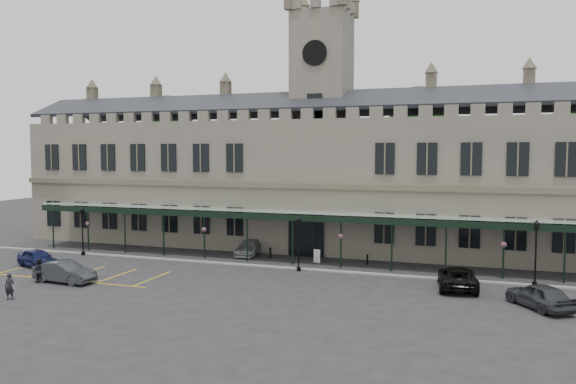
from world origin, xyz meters
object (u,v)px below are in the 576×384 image
(lamp_post_right, at_px, (536,247))
(person_a, at_px, (10,287))
(traffic_cone, at_px, (528,300))
(car_left_b, at_px, (65,272))
(sign_board, at_px, (317,256))
(lamp_post_mid, at_px, (299,238))
(car_van, at_px, (458,277))
(lamp_post_left, at_px, (82,226))
(car_right_a, at_px, (539,296))
(station_building, at_px, (321,180))
(clock_tower, at_px, (322,110))
(person_b, at_px, (39,270))
(car_taxi, at_px, (249,248))
(car_left_a, at_px, (38,258))

(lamp_post_right, xyz_separation_m, person_a, (-31.18, -14.27, -1.90))
(traffic_cone, relative_size, car_left_b, 0.14)
(lamp_post_right, xyz_separation_m, sign_board, (-16.33, 3.14, -2.18))
(lamp_post_mid, xyz_separation_m, car_van, (11.78, -1.77, -1.82))
(sign_board, bearing_deg, lamp_post_left, -150.21)
(lamp_post_mid, bearing_deg, car_right_a, -17.73)
(station_building, height_order, traffic_cone, station_building)
(station_building, distance_m, sign_board, 9.55)
(car_left_b, bearing_deg, clock_tower, -30.03)
(person_b, bearing_deg, lamp_post_mid, -175.26)
(lamp_post_left, distance_m, car_left_b, 10.79)
(sign_board, xyz_separation_m, car_taxi, (-6.64, 1.40, 0.11))
(lamp_post_right, distance_m, car_taxi, 23.51)
(station_building, relative_size, car_right_a, 13.43)
(clock_tower, relative_size, lamp_post_mid, 5.76)
(car_left_a, bearing_deg, car_van, -63.38)
(clock_tower, bearing_deg, person_a, -118.02)
(station_building, xyz_separation_m, car_taxi, (-5.00, -5.91, -5.82))
(lamp_post_left, height_order, sign_board, lamp_post_left)
(car_taxi, height_order, person_a, person_a)
(car_left_a, bearing_deg, car_taxi, -32.87)
(car_right_a, bearing_deg, person_a, -19.15)
(lamp_post_right, bearing_deg, car_van, -155.71)
(car_left_b, bearing_deg, lamp_post_mid, -54.75)
(lamp_post_right, relative_size, traffic_cone, 7.33)
(lamp_post_mid, height_order, car_taxi, lamp_post_mid)
(car_left_a, bearing_deg, car_left_b, -102.07)
(lamp_post_mid, relative_size, traffic_cone, 6.89)
(person_b, bearing_deg, station_building, -151.96)
(lamp_post_right, distance_m, sign_board, 16.77)
(car_left_a, bearing_deg, lamp_post_mid, -54.81)
(car_left_b, distance_m, person_a, 4.87)
(traffic_cone, distance_m, person_b, 32.39)
(station_building, relative_size, sign_board, 54.85)
(car_left_b, bearing_deg, lamp_post_right, -69.76)
(lamp_post_mid, bearing_deg, person_a, -136.25)
(car_van, distance_m, car_right_a, 5.87)
(clock_tower, xyz_separation_m, lamp_post_left, (-18.88, -10.95, -10.54))
(clock_tower, xyz_separation_m, person_b, (-14.86, -20.57, -12.25))
(car_taxi, bearing_deg, sign_board, -18.23)
(lamp_post_right, distance_m, person_b, 34.38)
(lamp_post_right, bearing_deg, traffic_cone, -98.82)
(car_van, height_order, person_a, person_a)
(car_taxi, distance_m, car_van, 19.24)
(lamp_post_left, distance_m, person_b, 10.56)
(lamp_post_mid, xyz_separation_m, lamp_post_right, (16.76, 0.47, 0.17))
(traffic_cone, height_order, car_left_a, car_left_a)
(station_building, bearing_deg, car_taxi, -130.24)
(station_building, relative_size, car_left_b, 13.16)
(car_left_b, relative_size, car_right_a, 1.02)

